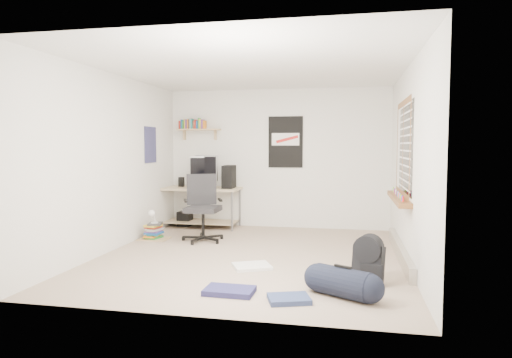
% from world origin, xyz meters
% --- Properties ---
extents(floor, '(4.00, 4.50, 0.01)m').
position_xyz_m(floor, '(0.00, 0.00, -0.01)').
color(floor, gray).
rests_on(floor, ground).
extents(ceiling, '(4.00, 4.50, 0.01)m').
position_xyz_m(ceiling, '(0.00, 0.00, 2.50)').
color(ceiling, white).
rests_on(ceiling, ground).
extents(back_wall, '(4.00, 0.01, 2.50)m').
position_xyz_m(back_wall, '(0.00, 2.25, 1.25)').
color(back_wall, silver).
rests_on(back_wall, ground).
extents(left_wall, '(0.01, 4.50, 2.50)m').
position_xyz_m(left_wall, '(-2.00, 0.00, 1.25)').
color(left_wall, silver).
rests_on(left_wall, ground).
extents(right_wall, '(0.01, 4.50, 2.50)m').
position_xyz_m(right_wall, '(2.00, 0.00, 1.25)').
color(right_wall, silver).
rests_on(right_wall, ground).
extents(desk, '(1.66, 0.85, 0.73)m').
position_xyz_m(desk, '(-1.44, 1.95, 0.36)').
color(desk, tan).
rests_on(desk, floor).
extents(monitor_left, '(0.43, 0.16, 0.47)m').
position_xyz_m(monitor_left, '(-1.26, 2.00, 0.96)').
color(monitor_left, '#B5B6BB').
rests_on(monitor_left, desk).
extents(monitor_right, '(0.42, 0.19, 0.44)m').
position_xyz_m(monitor_right, '(-1.36, 1.99, 0.95)').
color(monitor_right, '#AFB0B5').
rests_on(monitor_right, desk).
extents(pc_tower, '(0.20, 0.39, 0.41)m').
position_xyz_m(pc_tower, '(-0.82, 1.92, 0.93)').
color(pc_tower, black).
rests_on(pc_tower, desk).
extents(keyboard, '(0.39, 0.23, 0.02)m').
position_xyz_m(keyboard, '(-1.28, 1.66, 0.74)').
color(keyboard, black).
rests_on(keyboard, desk).
extents(speaker_left, '(0.09, 0.09, 0.18)m').
position_xyz_m(speaker_left, '(-1.75, 2.00, 0.82)').
color(speaker_left, black).
rests_on(speaker_left, desk).
extents(speaker_right, '(0.10, 0.10, 0.16)m').
position_xyz_m(speaker_right, '(-1.08, 1.75, 0.81)').
color(speaker_right, black).
rests_on(speaker_right, desk).
extents(office_chair, '(0.90, 0.90, 1.04)m').
position_xyz_m(office_chair, '(-0.94, 0.79, 0.49)').
color(office_chair, black).
rests_on(office_chair, floor).
extents(wall_shelf, '(0.80, 0.22, 0.24)m').
position_xyz_m(wall_shelf, '(-1.45, 2.14, 1.78)').
color(wall_shelf, tan).
rests_on(wall_shelf, back_wall).
extents(poster_back_wall, '(0.62, 0.03, 0.92)m').
position_xyz_m(poster_back_wall, '(0.15, 2.23, 1.55)').
color(poster_back_wall, black).
rests_on(poster_back_wall, back_wall).
extents(poster_left_wall, '(0.02, 0.42, 0.60)m').
position_xyz_m(poster_left_wall, '(-1.99, 1.20, 1.50)').
color(poster_left_wall, navy).
rests_on(poster_left_wall, left_wall).
extents(window, '(0.10, 1.50, 1.26)m').
position_xyz_m(window, '(1.95, 0.30, 1.45)').
color(window, brown).
rests_on(window, right_wall).
extents(baseboard_heater, '(0.08, 2.50, 0.18)m').
position_xyz_m(baseboard_heater, '(1.96, 0.30, 0.09)').
color(baseboard_heater, '#B7B2A8').
rests_on(baseboard_heater, floor).
extents(backpack, '(0.38, 0.33, 0.42)m').
position_xyz_m(backpack, '(1.49, -0.93, 0.20)').
color(backpack, black).
rests_on(backpack, floor).
extents(duffel_bag, '(0.40, 0.40, 0.57)m').
position_xyz_m(duffel_bag, '(1.23, -1.47, 0.14)').
color(duffel_bag, black).
rests_on(duffel_bag, floor).
extents(tshirt, '(0.55, 0.52, 0.04)m').
position_xyz_m(tshirt, '(0.13, -0.59, 0.02)').
color(tshirt, silver).
rests_on(tshirt, floor).
extents(jeans_a, '(0.50, 0.33, 0.05)m').
position_xyz_m(jeans_a, '(0.11, -1.59, 0.03)').
color(jeans_a, navy).
rests_on(jeans_a, floor).
extents(jeans_b, '(0.46, 0.40, 0.05)m').
position_xyz_m(jeans_b, '(0.73, -1.70, 0.03)').
color(jeans_b, navy).
rests_on(jeans_b, floor).
extents(book_stack, '(0.52, 0.44, 0.33)m').
position_xyz_m(book_stack, '(-1.75, 0.76, 0.15)').
color(book_stack, brown).
rests_on(book_stack, floor).
extents(desk_lamp, '(0.16, 0.22, 0.20)m').
position_xyz_m(desk_lamp, '(-1.73, 0.74, 0.38)').
color(desk_lamp, white).
rests_on(desk_lamp, book_stack).
extents(subwoofer, '(0.24, 0.24, 0.26)m').
position_xyz_m(subwoofer, '(-1.68, 1.98, 0.14)').
color(subwoofer, black).
rests_on(subwoofer, floor).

